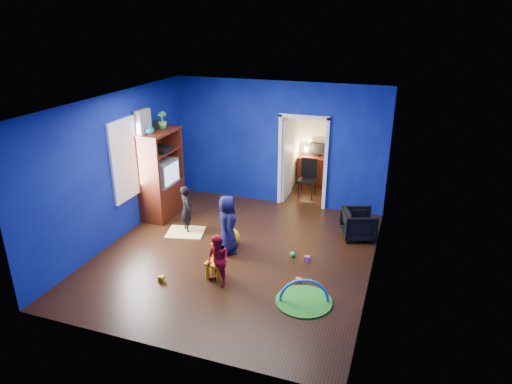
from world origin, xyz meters
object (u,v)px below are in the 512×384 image
(toddler_red, at_px, (218,261))
(play_mat, at_px, (304,301))
(armchair, at_px, (359,224))
(study_desk, at_px, (315,171))
(crt_tv, at_px, (162,172))
(child_navy, at_px, (227,225))
(hopper_ball, at_px, (230,237))
(folding_chair, at_px, (307,179))
(kid_chair, at_px, (215,264))
(child_black, at_px, (186,209))
(tv_armoire, at_px, (161,174))
(vase, at_px, (150,129))

(toddler_red, height_order, play_mat, toddler_red)
(armchair, height_order, toddler_red, toddler_red)
(toddler_red, xyz_separation_m, study_desk, (0.50, 5.30, -0.08))
(armchair, xyz_separation_m, crt_tv, (-4.28, -0.30, 0.72))
(child_navy, xyz_separation_m, crt_tv, (-2.00, 1.13, 0.44))
(hopper_ball, bearing_deg, study_desk, 78.19)
(crt_tv, height_order, folding_chair, crt_tv)
(armchair, relative_size, kid_chair, 1.30)
(child_black, bearing_deg, child_navy, -162.46)
(hopper_ball, bearing_deg, crt_tv, 155.74)
(hopper_ball, relative_size, folding_chair, 0.40)
(folding_chair, bearing_deg, armchair, -50.45)
(study_desk, xyz_separation_m, folding_chair, (0.00, -0.96, 0.09))
(child_black, xyz_separation_m, child_navy, (1.14, -0.55, 0.07))
(armchair, relative_size, play_mat, 0.72)
(crt_tv, bearing_deg, armchair, 4.03)
(child_navy, bearing_deg, tv_armoire, 28.99)
(child_navy, xyz_separation_m, study_desk, (0.78, 4.21, -0.20))
(play_mat, distance_m, study_desk, 5.42)
(armchair, distance_m, kid_chair, 3.17)
(child_black, height_order, study_desk, child_black)
(tv_armoire, bearing_deg, toddler_red, -43.78)
(toddler_red, height_order, kid_chair, toddler_red)
(vase, relative_size, play_mat, 0.23)
(kid_chair, xyz_separation_m, folding_chair, (0.65, 4.14, 0.21))
(crt_tv, height_order, study_desk, crt_tv)
(armchair, distance_m, hopper_ball, 2.61)
(hopper_ball, xyz_separation_m, folding_chair, (0.83, 3.00, 0.28))
(kid_chair, relative_size, folding_chair, 0.54)
(vase, distance_m, play_mat, 4.74)
(study_desk, bearing_deg, crt_tv, -132.07)
(hopper_ball, bearing_deg, tv_armoire, 156.18)
(hopper_ball, bearing_deg, folding_chair, 74.57)
(vase, height_order, folding_chair, vase)
(child_black, distance_m, folding_chair, 3.31)
(armchair, xyz_separation_m, study_desk, (-1.50, 2.78, 0.08))
(study_desk, bearing_deg, toddler_red, -95.39)
(child_black, height_order, kid_chair, child_black)
(toddler_red, distance_m, vase, 3.41)
(hopper_ball, bearing_deg, vase, 163.79)
(toddler_red, bearing_deg, child_black, 156.32)
(tv_armoire, xyz_separation_m, crt_tv, (0.04, 0.00, 0.04))
(play_mat, relative_size, study_desk, 1.03)
(armchair, height_order, play_mat, armchair)
(toddler_red, distance_m, hopper_ball, 1.41)
(hopper_ball, distance_m, play_mat, 2.28)
(hopper_ball, bearing_deg, kid_chair, -81.17)
(child_black, bearing_deg, tv_armoire, 10.02)
(crt_tv, height_order, kid_chair, crt_tv)
(armchair, xyz_separation_m, child_navy, (-2.28, -1.43, 0.28))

